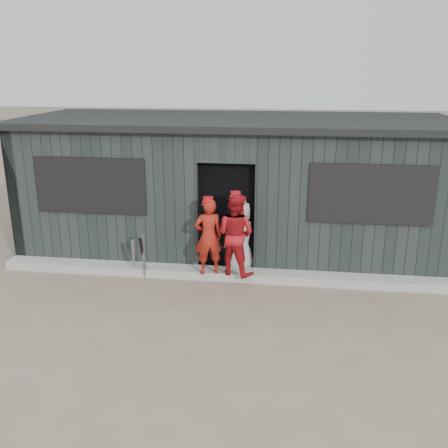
# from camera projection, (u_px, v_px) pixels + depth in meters

# --- Properties ---
(ground) EXTENTS (80.00, 80.00, 0.00)m
(ground) POSITION_uv_depth(u_px,v_px,m) (207.00, 329.00, 7.04)
(ground) COLOR #766451
(ground) RESTS_ON ground
(curb) EXTENTS (8.00, 0.36, 0.15)m
(curb) POSITION_uv_depth(u_px,v_px,m) (224.00, 274.00, 8.74)
(curb) COLOR #A6A5A0
(curb) RESTS_ON ground
(bat_left) EXTENTS (0.16, 0.32, 0.73)m
(bat_left) POSITION_uv_depth(u_px,v_px,m) (134.00, 257.00, 8.70)
(bat_left) COLOR gray
(bat_left) RESTS_ON ground
(bat_mid) EXTENTS (0.10, 0.18, 0.84)m
(bat_mid) POSITION_uv_depth(u_px,v_px,m) (143.00, 256.00, 8.61)
(bat_mid) COLOR slate
(bat_mid) RESTS_ON ground
(bat_right) EXTENTS (0.08, 0.34, 0.79)m
(bat_right) POSITION_uv_depth(u_px,v_px,m) (143.00, 257.00, 8.64)
(bat_right) COLOR black
(bat_right) RESTS_ON ground
(player_red_left) EXTENTS (0.56, 0.47, 1.32)m
(player_red_left) POSITION_uv_depth(u_px,v_px,m) (208.00, 236.00, 8.41)
(player_red_left) COLOR #9E1F13
(player_red_left) RESTS_ON curb
(player_red_right) EXTENTS (0.85, 0.77, 1.42)m
(player_red_right) POSITION_uv_depth(u_px,v_px,m) (235.00, 234.00, 8.38)
(player_red_right) COLOR #B1151B
(player_red_right) RESTS_ON curb
(player_grey_back) EXTENTS (0.73, 0.57, 1.32)m
(player_grey_back) POSITION_uv_depth(u_px,v_px,m) (241.00, 236.00, 8.88)
(player_grey_back) COLOR #BDBDBD
(player_grey_back) RESTS_ON ground
(dugout) EXTENTS (8.30, 3.30, 2.62)m
(dugout) POSITION_uv_depth(u_px,v_px,m) (235.00, 185.00, 9.97)
(dugout) COLOR black
(dugout) RESTS_ON ground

